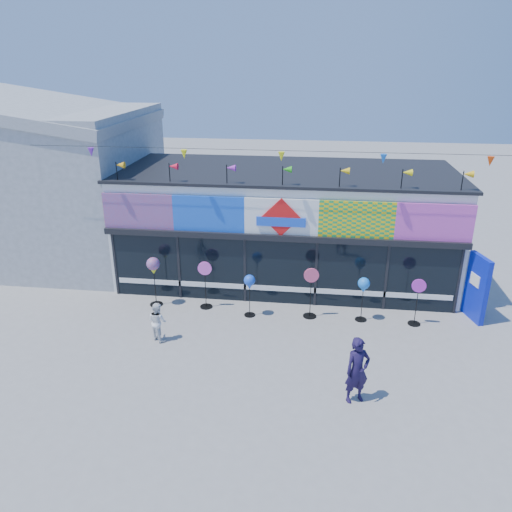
% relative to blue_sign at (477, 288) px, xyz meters
% --- Properties ---
extents(ground, '(80.00, 80.00, 0.00)m').
position_rel_blue_sign_xyz_m(ground, '(-6.29, -3.11, -1.09)').
color(ground, gray).
rests_on(ground, ground).
extents(kite_shop, '(16.00, 5.70, 5.31)m').
position_rel_blue_sign_xyz_m(kite_shop, '(-6.29, 2.84, 0.96)').
color(kite_shop, white).
rests_on(kite_shop, ground).
extents(neighbour_building, '(8.18, 7.20, 6.87)m').
position_rel_blue_sign_xyz_m(neighbour_building, '(-16.29, 3.89, 2.12)').
color(neighbour_building, '#ADB0B3').
rests_on(neighbour_building, ground).
extents(blue_sign, '(0.45, 1.09, 2.16)m').
position_rel_blue_sign_xyz_m(blue_sign, '(0.00, 0.00, 0.00)').
color(blue_sign, '#0C1EB9').
rests_on(blue_sign, ground).
extents(spinner_0, '(0.44, 0.44, 1.74)m').
position_rel_blue_sign_xyz_m(spinner_0, '(-10.47, -0.38, 0.30)').
color(spinner_0, black).
rests_on(spinner_0, ground).
extents(spinner_1, '(0.47, 0.42, 1.66)m').
position_rel_blue_sign_xyz_m(spinner_1, '(-8.74, -0.33, -0.21)').
color(spinner_1, black).
rests_on(spinner_1, ground).
extents(spinner_2, '(0.37, 0.37, 1.45)m').
position_rel_blue_sign_xyz_m(spinner_2, '(-7.19, -0.72, 0.07)').
color(spinner_2, black).
rests_on(spinner_2, ground).
extents(spinner_3, '(0.48, 0.44, 1.71)m').
position_rel_blue_sign_xyz_m(spinner_3, '(-5.23, -0.56, -0.18)').
color(spinner_3, black).
rests_on(spinner_3, ground).
extents(spinner_4, '(0.38, 0.38, 1.49)m').
position_rel_blue_sign_xyz_m(spinner_4, '(-3.58, -0.58, 0.10)').
color(spinner_4, black).
rests_on(spinner_4, ground).
extents(spinner_5, '(0.44, 0.40, 1.56)m').
position_rel_blue_sign_xyz_m(spinner_5, '(-1.92, -0.65, -0.26)').
color(spinner_5, black).
rests_on(spinner_5, ground).
extents(adult_man, '(0.75, 0.64, 1.73)m').
position_rel_blue_sign_xyz_m(adult_man, '(-4.01, -4.73, -0.22)').
color(adult_man, '#1A1137').
rests_on(adult_man, ground).
extents(child, '(0.68, 0.61, 1.21)m').
position_rel_blue_sign_xyz_m(child, '(-9.69, -2.55, -0.48)').
color(child, white).
rests_on(child, ground).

